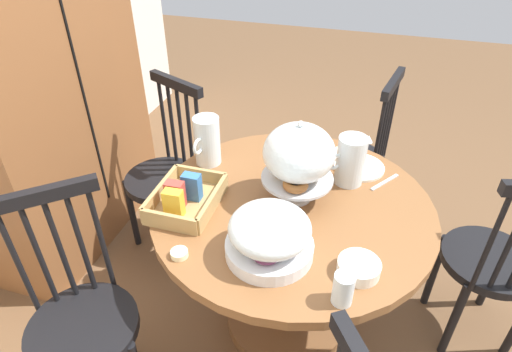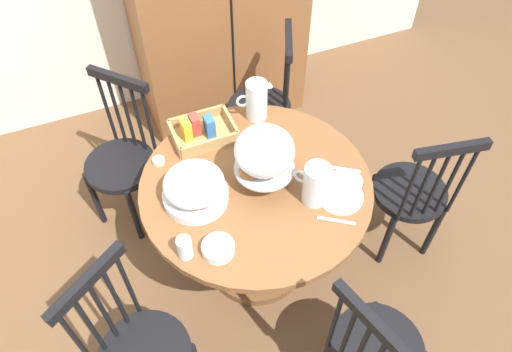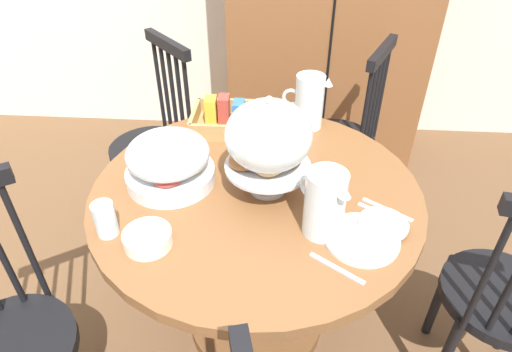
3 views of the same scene
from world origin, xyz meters
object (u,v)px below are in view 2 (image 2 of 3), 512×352
at_px(china_plate_small, 347,181).
at_px(fruit_platter_covered, 195,188).
at_px(windsor_chair_far_side, 412,195).
at_px(cereal_bowl, 218,248).
at_px(dining_table, 256,212).
at_px(cereal_basket, 201,131).
at_px(orange_juice_pitcher, 316,186).
at_px(windsor_chair_facing_door, 373,351).
at_px(butter_dish, 159,161).
at_px(milk_pitcher, 256,102).
at_px(windsor_chair_host_seat, 263,107).
at_px(windsor_chair_near_window, 123,162).
at_px(china_plate_large, 339,196).
at_px(pastry_stand_with_dome, 264,153).
at_px(drinking_glass, 185,248).

bearing_deg(china_plate_small, fruit_platter_covered, 164.94).
height_order(windsor_chair_far_side, cereal_bowl, windsor_chair_far_side).
distance_m(dining_table, cereal_basket, 0.50).
bearing_deg(orange_juice_pitcher, windsor_chair_far_side, 0.31).
relative_size(windsor_chair_facing_door, butter_dish, 16.25).
bearing_deg(milk_pitcher, fruit_platter_covered, -139.06).
height_order(windsor_chair_facing_door, windsor_chair_host_seat, same).
bearing_deg(windsor_chair_facing_door, windsor_chair_host_seat, 83.53).
bearing_deg(milk_pitcher, butter_dish, -167.98).
xyz_separation_m(windsor_chair_host_seat, cereal_basket, (-0.51, -0.37, 0.33)).
distance_m(windsor_chair_near_window, cereal_basket, 0.59).
distance_m(dining_table, orange_juice_pitcher, 0.43).
xyz_separation_m(windsor_chair_facing_door, butter_dish, (-0.58, 1.14, 0.30)).
xyz_separation_m(windsor_chair_facing_door, china_plate_large, (0.13, 0.61, 0.29)).
height_order(windsor_chair_host_seat, fruit_platter_covered, windsor_chair_host_seat).
bearing_deg(cereal_basket, orange_juice_pitcher, -59.45).
height_order(pastry_stand_with_dome, cereal_basket, pastry_stand_with_dome).
height_order(china_plate_small, drinking_glass, drinking_glass).
height_order(dining_table, china_plate_large, china_plate_large).
height_order(windsor_chair_near_window, drinking_glass, windsor_chair_near_window).
relative_size(dining_table, china_plate_small, 7.39).
relative_size(windsor_chair_near_window, china_plate_small, 6.50).
bearing_deg(butter_dish, windsor_chair_host_seat, 31.31).
bearing_deg(butter_dish, pastry_stand_with_dome, -35.87).
bearing_deg(cereal_basket, milk_pitcher, 5.27).
relative_size(windsor_chair_far_side, cereal_basket, 3.09).
height_order(windsor_chair_far_side, butter_dish, windsor_chair_far_side).
xyz_separation_m(pastry_stand_with_dome, butter_dish, (-0.43, 0.31, -0.19)).
bearing_deg(fruit_platter_covered, drinking_glass, -116.51).
bearing_deg(cereal_bowl, china_plate_small, 9.54).
distance_m(windsor_chair_host_seat, fruit_platter_covered, 1.07).
relative_size(china_plate_large, china_plate_small, 1.47).
height_order(windsor_chair_near_window, china_plate_small, windsor_chair_near_window).
bearing_deg(orange_juice_pitcher, dining_table, 137.80).
relative_size(china_plate_small, butter_dish, 2.50).
bearing_deg(drinking_glass, windsor_chair_host_seat, 51.90).
relative_size(windsor_chair_near_window, cereal_basket, 3.09).
bearing_deg(butter_dish, drinking_glass, -93.37).
distance_m(cereal_bowl, drinking_glass, 0.14).
xyz_separation_m(dining_table, butter_dish, (-0.39, 0.30, 0.24)).
xyz_separation_m(windsor_chair_far_side, china_plate_large, (-0.51, -0.04, 0.29)).
relative_size(windsor_chair_facing_door, cereal_bowl, 6.96).
distance_m(windsor_chair_far_side, drinking_glass, 1.30).
xyz_separation_m(cereal_basket, butter_dish, (-0.25, -0.09, -0.03)).
height_order(windsor_chair_facing_door, cereal_basket, windsor_chair_facing_door).
bearing_deg(dining_table, butter_dish, 141.99).
distance_m(drinking_glass, butter_dish, 0.55).
relative_size(china_plate_small, drinking_glass, 1.36).
xyz_separation_m(windsor_chair_near_window, cereal_basket, (0.42, -0.26, 0.33)).
bearing_deg(drinking_glass, pastry_stand_with_dome, 27.65).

